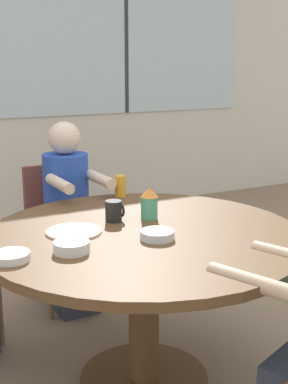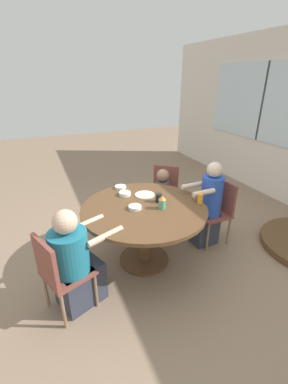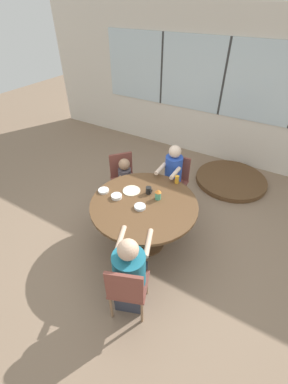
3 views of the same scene
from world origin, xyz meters
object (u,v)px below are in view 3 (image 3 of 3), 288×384
Objects in this scene: juice_glass at (177,179)px; person_woman_green_shirt at (172,181)px; chair_for_man_blue_shirt at (127,287)px; person_man_blue_shirt at (130,275)px; person_toddler at (126,184)px; sippy_cup at (158,194)px; coffee_mug at (149,190)px; bowl_white_shallow at (104,190)px; chair_for_toddler at (123,174)px; bowl_cereal at (140,207)px; folded_table_stack at (231,180)px; bowl_fruit at (116,196)px; chair_for_woman_green_shirt at (176,177)px.

person_woman_green_shirt is at bearing 124.48° from juice_glass.
chair_for_man_blue_shirt is at bearing 100.64° from person_woman_green_shirt.
person_man_blue_shirt is 1.22× the size of person_toddler.
person_woman_green_shirt is 9.63× the size of juice_glass.
person_man_blue_shirt is 1.51m from juice_glass.
chair_for_man_blue_shirt is 0.18m from person_man_blue_shirt.
person_man_blue_shirt reaches higher than person_toddler.
sippy_cup reaches higher than person_toddler.
person_toddler is 8.79× the size of coffee_mug.
chair_for_man_blue_shirt is 5.81× the size of bowl_white_shallow.
coffee_mug is (0.78, -0.48, 0.29)m from chair_for_toddler.
bowl_cereal is 2.45m from folded_table_stack.
person_woman_green_shirt reaches higher than bowl_white_shallow.
person_toddler is at bearing -131.45° from folded_table_stack.
folded_table_stack is (1.37, 1.55, -0.36)m from person_toddler.
bowl_cereal is (0.03, -1.02, 0.24)m from person_woman_green_shirt.
bowl_cereal is at bearing -111.42° from sippy_cup.
person_man_blue_shirt is 3.03m from folded_table_stack.
chair_for_toddler is at bearing 104.31° from chair_for_man_blue_shirt.
sippy_cup is at bearing 98.99° from person_woman_green_shirt.
folded_table_stack is (0.49, 1.52, -0.75)m from juice_glass.
coffee_mug is at bearing -118.39° from juice_glass.
person_man_blue_shirt is 1.16m from coffee_mug.
sippy_cup is at bearing 68.58° from bowl_cereal.
person_man_blue_shirt reaches higher than bowl_cereal.
coffee_mug is 0.67× the size of bowl_cereal.
person_toddler reaches higher than chair_for_man_blue_shirt.
folded_table_stack is at bearing 73.62° from bowl_cereal.
bowl_fruit is (-0.37, 0.01, 0.00)m from bowl_cereal.
bowl_white_shallow is (0.10, -0.67, 0.34)m from person_toddler.
chair_for_man_blue_shirt is at bearing -90.00° from person_man_blue_shirt.
person_woman_green_shirt is 1.05m from bowl_cereal.
chair_for_man_blue_shirt is 5.92× the size of bowl_fruit.
chair_for_woman_green_shirt reaches higher than coffee_mug.
chair_for_woman_green_shirt is 5.92× the size of bowl_fruit.
chair_for_woman_green_shirt is 0.97m from sippy_cup.
person_toddler is 1.06m from bowl_cereal.
person_toddler is at bearing 98.77° from bowl_white_shallow.
chair_for_man_blue_shirt is 1.01m from bowl_cereal.
folded_table_stack is (0.72, 1.94, -0.74)m from coffee_mug.
coffee_mug is at bearing 43.44° from bowl_fruit.
bowl_fruit is (-0.32, -0.30, -0.03)m from coffee_mug.
chair_for_man_blue_shirt is at bearing -43.03° from bowl_white_shallow.
chair_for_toddler is 0.96m from coffee_mug.
chair_for_woman_green_shirt is at bearing 63.69° from bowl_white_shallow.
chair_for_toddler reaches higher than bowl_fruit.
folded_table_stack is at bearing 174.20° from chair_for_toddler.
sippy_cup is at bearing -14.29° from coffee_mug.
person_woman_green_shirt is 1.17m from bowl_white_shallow.
person_man_blue_shirt is at bearing -96.46° from folded_table_stack.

